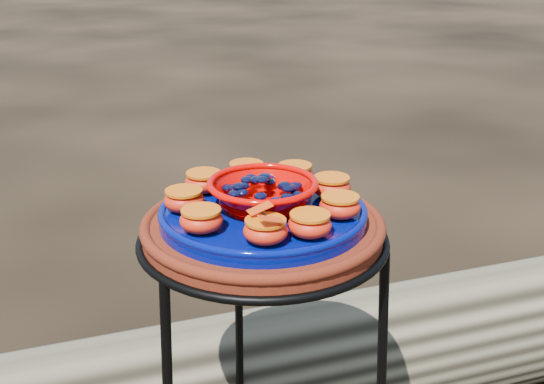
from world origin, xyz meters
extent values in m
cylinder|color=#451307|center=(0.00, 0.00, 0.72)|extent=(0.38, 0.38, 0.03)
cylinder|color=#00043F|center=(0.00, 0.00, 0.74)|extent=(0.33, 0.33, 0.02)
ellipsoid|color=#B41C08|center=(-0.03, -0.12, 0.77)|extent=(0.06, 0.06, 0.03)
ellipsoid|color=#B41C08|center=(0.04, -0.12, 0.77)|extent=(0.06, 0.06, 0.03)
ellipsoid|color=#B41C08|center=(0.11, -0.06, 0.77)|extent=(0.06, 0.06, 0.03)
ellipsoid|color=#B41C08|center=(0.12, 0.02, 0.77)|extent=(0.06, 0.06, 0.03)
ellipsoid|color=#B41C08|center=(0.08, 0.09, 0.77)|extent=(0.06, 0.06, 0.03)
ellipsoid|color=#B41C08|center=(0.00, 0.12, 0.77)|extent=(0.06, 0.06, 0.03)
ellipsoid|color=#B41C08|center=(-0.08, 0.09, 0.77)|extent=(0.06, 0.06, 0.03)
ellipsoid|color=#B41C08|center=(-0.12, 0.02, 0.77)|extent=(0.06, 0.06, 0.03)
ellipsoid|color=#B41C08|center=(-0.11, -0.06, 0.77)|extent=(0.06, 0.06, 0.03)
ellipsoid|color=#155018|center=(-0.03, 0.49, 0.08)|extent=(0.32, 0.32, 0.16)
camera|label=1|loc=(-0.24, -0.96, 1.17)|focal=45.00mm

